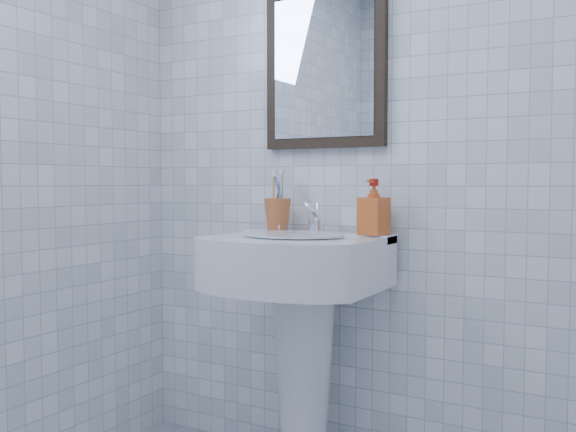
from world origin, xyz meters
The scene contains 6 objects.
wall_back centered at (0.00, 1.20, 1.25)m, with size 2.20×0.02×2.50m, color white.
washbasin centered at (-0.27, 0.99, 0.62)m, with size 0.60×0.44×0.93m.
faucet centered at (-0.27, 1.10, 0.97)m, with size 0.05×0.11×0.12m.
toothbrush_cup centered at (-0.43, 1.10, 0.98)m, with size 0.11×0.11×0.13m, color #B45A2B, non-canonical shape.
soap_dispenser centered at (-0.03, 1.11, 1.02)m, with size 0.09×0.09×0.20m, color #C14712.
wall_mirror centered at (-0.27, 1.18, 1.55)m, with size 0.50×0.04×0.62m.
Camera 1 is at (0.83, -1.06, 1.11)m, focal length 40.00 mm.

